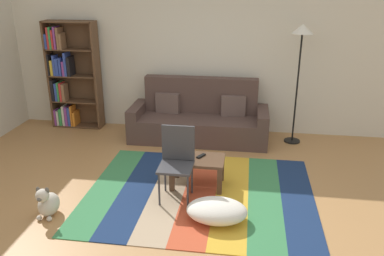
# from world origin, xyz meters

# --- Properties ---
(ground_plane) EXTENTS (14.00, 14.00, 0.00)m
(ground_plane) POSITION_xyz_m (0.00, 0.00, 0.00)
(ground_plane) COLOR #B27F4C
(back_wall) EXTENTS (6.80, 0.10, 2.70)m
(back_wall) POSITION_xyz_m (0.00, 2.55, 1.35)
(back_wall) COLOR silver
(back_wall) RESTS_ON ground_plane
(rug) EXTENTS (2.82, 2.28, 0.01)m
(rug) POSITION_xyz_m (0.27, 0.18, 0.01)
(rug) COLOR #387F4C
(rug) RESTS_ON ground_plane
(couch) EXTENTS (2.26, 0.80, 1.00)m
(couch) POSITION_xyz_m (0.02, 2.02, 0.34)
(couch) COLOR #4C3833
(couch) RESTS_ON ground_plane
(bookshelf) EXTENTS (0.90, 0.28, 1.88)m
(bookshelf) POSITION_xyz_m (-2.35, 2.31, 0.91)
(bookshelf) COLOR brown
(bookshelf) RESTS_ON ground_plane
(coffee_table) EXTENTS (0.68, 0.44, 0.38)m
(coffee_table) POSITION_xyz_m (0.21, 0.38, 0.31)
(coffee_table) COLOR #513826
(coffee_table) RESTS_ON rug
(pouf) EXTENTS (0.68, 0.49, 0.24)m
(pouf) POSITION_xyz_m (0.53, -0.38, 0.13)
(pouf) COLOR white
(pouf) RESTS_ON rug
(dog) EXTENTS (0.22, 0.35, 0.40)m
(dog) POSITION_xyz_m (-1.37, -0.55, 0.16)
(dog) COLOR beige
(dog) RESTS_ON ground_plane
(standing_lamp) EXTENTS (0.32, 0.32, 1.90)m
(standing_lamp) POSITION_xyz_m (1.57, 2.10, 1.59)
(standing_lamp) COLOR black
(standing_lamp) RESTS_ON ground_plane
(tv_remote) EXTENTS (0.11, 0.15, 0.02)m
(tv_remote) POSITION_xyz_m (0.25, 0.44, 0.40)
(tv_remote) COLOR black
(tv_remote) RESTS_ON coffee_table
(folding_chair) EXTENTS (0.40, 0.40, 0.90)m
(folding_chair) POSITION_xyz_m (0.00, 0.09, 0.53)
(folding_chair) COLOR #38383D
(folding_chair) RESTS_ON ground_plane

